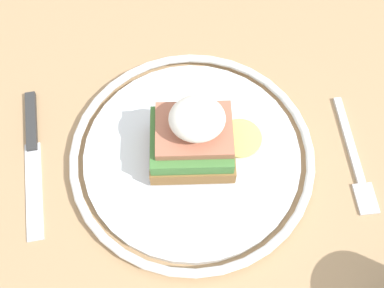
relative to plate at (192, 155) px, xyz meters
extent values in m
plane|color=#B2ADA3|center=(0.02, -0.03, -0.75)|extent=(6.00, 6.00, 0.00)
cube|color=tan|center=(0.02, -0.03, -0.02)|extent=(1.12, 0.89, 0.03)
cylinder|color=silver|center=(0.00, 0.00, 0.00)|extent=(0.25, 0.25, 0.01)
torus|color=white|center=(0.00, 0.00, 0.00)|extent=(0.28, 0.28, 0.01)
cube|color=olive|center=(0.00, 0.00, 0.02)|extent=(0.09, 0.08, 0.02)
cube|color=#427A38|center=(0.00, 0.00, 0.04)|extent=(0.09, 0.08, 0.02)
cube|color=#AD664C|center=(0.00, 0.00, 0.05)|extent=(0.08, 0.06, 0.01)
ellipsoid|color=white|center=(-0.01, 0.00, 0.07)|extent=(0.06, 0.05, 0.04)
cylinder|color=#EAD166|center=(-0.06, -0.02, 0.01)|extent=(0.05, 0.05, 0.00)
cube|color=silver|center=(-0.19, -0.02, -0.01)|extent=(0.02, 0.11, 0.00)
cube|color=silver|center=(-0.19, 0.06, -0.01)|extent=(0.02, 0.04, 0.00)
cube|color=#2D2D2D|center=(0.19, -0.05, 0.00)|extent=(0.02, 0.08, 0.01)
cube|color=silver|center=(0.18, 0.04, -0.01)|extent=(0.04, 0.12, 0.00)
camera|label=1|loc=(0.01, 0.24, 0.50)|focal=45.00mm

